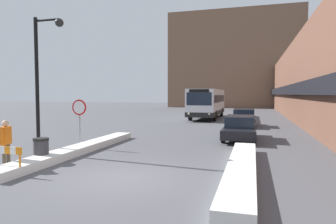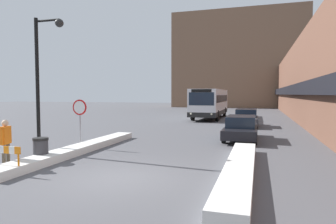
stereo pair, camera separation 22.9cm
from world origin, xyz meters
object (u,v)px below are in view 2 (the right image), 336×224
at_px(city_bus, 210,103).
at_px(parked_car_middle, 246,118).
at_px(construction_barricade, 7,154).
at_px(street_lamp, 43,69).
at_px(stop_sign, 80,113).
at_px(trash_bin, 41,150).
at_px(pedestrian, 6,139).
at_px(parked_car_front, 241,128).

distance_m(city_bus, parked_car_middle, 8.47).
relative_size(parked_car_middle, construction_barricade, 3.85).
bearing_deg(parked_car_middle, street_lamp, -119.77).
height_order(stop_sign, trash_bin, stop_sign).
xyz_separation_m(parked_car_middle, street_lamp, (-8.13, -14.21, 3.01)).
xyz_separation_m(stop_sign, trash_bin, (0.28, -3.12, -1.25)).
bearing_deg(trash_bin, stop_sign, 95.18).
xyz_separation_m(pedestrian, construction_barricade, (0.84, -0.79, -0.36)).
relative_size(trash_bin, construction_barricade, 0.86).
relative_size(city_bus, street_lamp, 1.76).
xyz_separation_m(trash_bin, construction_barricade, (0.23, -1.86, 0.19)).
bearing_deg(city_bus, street_lamp, -100.50).
bearing_deg(pedestrian, parked_car_middle, 136.90).
bearing_deg(construction_barricade, parked_car_front, 55.37).
relative_size(parked_car_front, trash_bin, 5.06).
relative_size(parked_car_front, construction_barricade, 4.37).
relative_size(city_bus, pedestrian, 6.12).
bearing_deg(parked_car_front, city_bus, 105.61).
bearing_deg(parked_car_middle, city_bus, 119.49).
distance_m(street_lamp, trash_bin, 3.69).
xyz_separation_m(city_bus, stop_sign, (-3.28, -19.84, 0.00)).
bearing_deg(parked_car_front, parked_car_middle, 90.00).
bearing_deg(parked_car_middle, pedestrian, -114.87).
relative_size(pedestrian, trash_bin, 1.81).
distance_m(parked_car_middle, street_lamp, 16.65).
distance_m(parked_car_middle, construction_barricade, 18.81).
relative_size(parked_car_middle, trash_bin, 4.46).
height_order(parked_car_front, trash_bin, parked_car_front).
relative_size(stop_sign, trash_bin, 2.50).
xyz_separation_m(parked_car_front, construction_barricade, (-6.91, -10.00, -0.03)).
distance_m(parked_car_front, stop_sign, 9.02).
height_order(city_bus, construction_barricade, city_bus).
bearing_deg(construction_barricade, trash_bin, 96.93).
relative_size(street_lamp, construction_barricade, 5.42).
bearing_deg(street_lamp, city_bus, 79.50).
bearing_deg(trash_bin, city_bus, 82.57).
xyz_separation_m(parked_car_middle, construction_barricade, (-6.91, -17.50, -0.05)).
bearing_deg(parked_car_front, pedestrian, -130.06).
bearing_deg(street_lamp, parked_car_middle, 60.23).
height_order(stop_sign, construction_barricade, stop_sign).
bearing_deg(parked_car_front, trash_bin, -131.21).
bearing_deg(street_lamp, pedestrian, -81.31).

